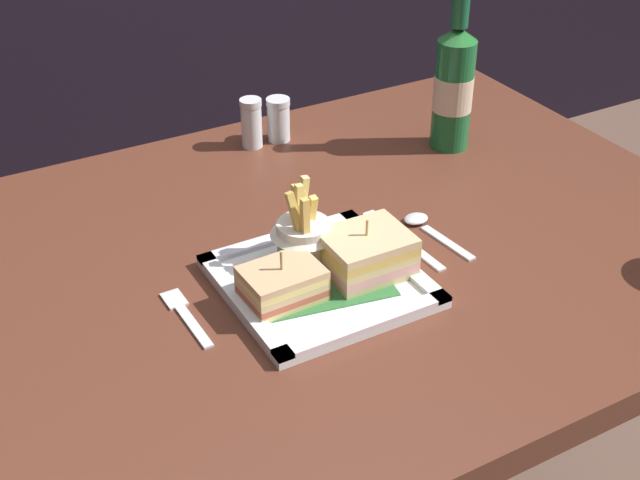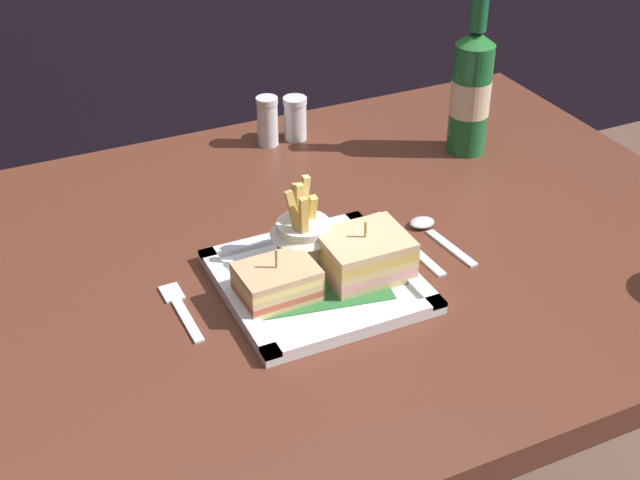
% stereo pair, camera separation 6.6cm
% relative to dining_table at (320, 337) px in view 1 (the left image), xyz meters
% --- Properties ---
extents(dining_table, '(1.13, 0.81, 0.78)m').
position_rel_dining_table_xyz_m(dining_table, '(0.00, 0.00, 0.00)').
color(dining_table, '#5A2E20').
rests_on(dining_table, ground_plane).
extents(square_plate, '(0.23, 0.23, 0.02)m').
position_rel_dining_table_xyz_m(square_plate, '(-0.04, -0.07, 0.16)').
color(square_plate, white).
rests_on(square_plate, dining_table).
extents(sandwich_half_left, '(0.09, 0.07, 0.07)m').
position_rel_dining_table_xyz_m(sandwich_half_left, '(-0.10, -0.09, 0.18)').
color(sandwich_half_left, tan).
rests_on(sandwich_half_left, square_plate).
extents(sandwich_half_right, '(0.10, 0.09, 0.07)m').
position_rel_dining_table_xyz_m(sandwich_half_right, '(0.02, -0.09, 0.19)').
color(sandwich_half_right, '#D3B87C').
rests_on(sandwich_half_right, square_plate).
extents(fries_cup, '(0.08, 0.08, 0.11)m').
position_rel_dining_table_xyz_m(fries_cup, '(-0.04, -0.03, 0.20)').
color(fries_cup, silver).
rests_on(fries_cup, square_plate).
extents(beer_bottle, '(0.06, 0.06, 0.27)m').
position_rel_dining_table_xyz_m(beer_bottle, '(0.33, 0.16, 0.26)').
color(beer_bottle, '#1A6633').
rests_on(beer_bottle, dining_table).
extents(fork, '(0.02, 0.12, 0.00)m').
position_rel_dining_table_xyz_m(fork, '(-0.21, -0.05, 0.15)').
color(fork, silver).
rests_on(fork, dining_table).
extents(knife, '(0.02, 0.17, 0.00)m').
position_rel_dining_table_xyz_m(knife, '(0.11, -0.03, 0.15)').
color(knife, silver).
rests_on(knife, dining_table).
extents(spoon, '(0.03, 0.13, 0.01)m').
position_rel_dining_table_xyz_m(spoon, '(0.15, -0.03, 0.16)').
color(spoon, silver).
rests_on(spoon, dining_table).
extents(salt_shaker, '(0.03, 0.03, 0.08)m').
position_rel_dining_table_xyz_m(salt_shaker, '(0.05, 0.31, 0.19)').
color(salt_shaker, silver).
rests_on(salt_shaker, dining_table).
extents(pepper_shaker, '(0.04, 0.04, 0.07)m').
position_rel_dining_table_xyz_m(pepper_shaker, '(0.10, 0.31, 0.18)').
color(pepper_shaker, silver).
rests_on(pepper_shaker, dining_table).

